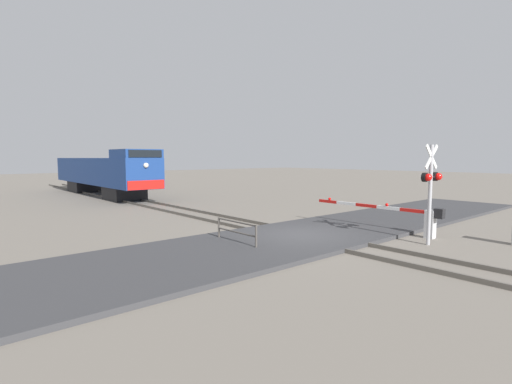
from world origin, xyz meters
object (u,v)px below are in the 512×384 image
Objects in this scene: crossing_gate at (410,216)px; crossing_signal at (431,183)px; locomotive at (103,172)px; guard_railing at (236,230)px.

crossing_signal is at bearing -131.42° from crossing_gate.
locomotive is 22.93m from guard_railing.
crossing_gate reaches higher than guard_railing.
locomotive is 27.50m from crossing_signal.
guard_railing is (-2.93, -22.70, -1.41)m from locomotive.
crossing_signal is 7.51m from guard_railing.
crossing_signal is 2.43m from crossing_gate.
crossing_signal is 1.62× the size of guard_railing.
guard_railing is (-6.86, 3.26, -0.19)m from crossing_gate.
crossing_gate is (3.93, -25.96, -1.22)m from locomotive.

